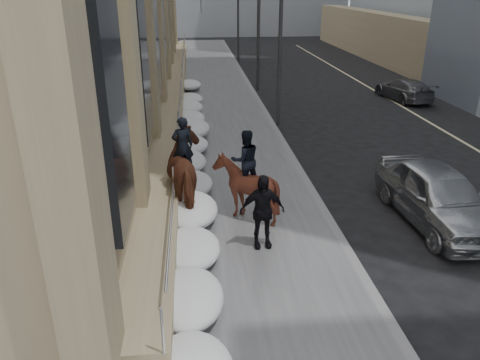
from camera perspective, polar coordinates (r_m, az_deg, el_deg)
name	(u,v)px	position (r m, az deg, el deg)	size (l,w,h in m)	color
ground	(257,311)	(10.29, 2.11, -15.71)	(140.00, 140.00, 0.00)	black
sidewalk	(224,152)	(19.09, -1.92, 3.43)	(5.00, 80.00, 0.12)	#4B4B4E
curb	(288,150)	(19.43, 5.83, 3.68)	(0.24, 80.00, 0.12)	slate
lane_line	(468,145)	(22.36, 26.08, 3.85)	(0.15, 70.00, 0.01)	#BFB78C
streetlight_mid	(277,27)	(22.38, 4.54, 18.13)	(1.71, 0.24, 8.00)	#2D2D30
streetlight_far	(236,6)	(42.18, -0.47, 20.41)	(1.71, 0.24, 8.00)	#2D2D30
traffic_signal	(244,25)	(30.23, 0.44, 18.32)	(4.10, 0.22, 6.00)	#2D2D30
snow_bank	(189,160)	(17.14, -6.25, 2.45)	(1.70, 18.10, 0.76)	white
mounted_horse_left	(189,172)	(13.73, -6.20, 0.98)	(1.82, 2.96, 2.81)	#4A2516
mounted_horse_right	(245,183)	(13.25, 0.66, -0.38)	(1.84, 1.98, 2.59)	#411D12
pedestrian	(262,211)	(11.82, 2.70, -3.84)	(1.16, 0.48, 1.97)	black
car_silver	(437,195)	(14.46, 22.93, -1.72)	(1.98, 4.92, 1.68)	#A0A3A7
car_grey	(404,89)	(29.66, 19.33, 10.39)	(1.77, 4.34, 1.26)	#55575C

